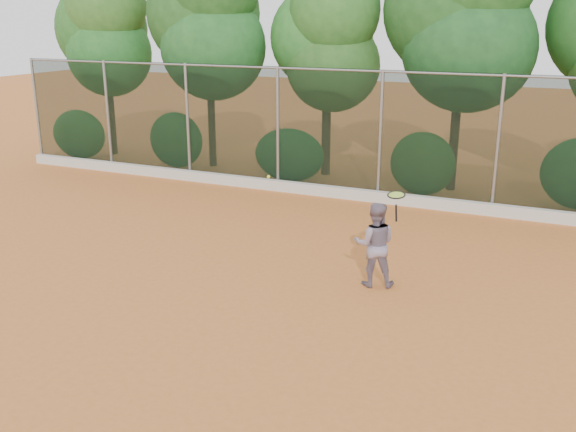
% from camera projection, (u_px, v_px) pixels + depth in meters
% --- Properties ---
extents(ground, '(80.00, 80.00, 0.00)m').
position_uv_depth(ground, '(265.00, 298.00, 11.42)').
color(ground, '#C86E2F').
rests_on(ground, ground).
extents(concrete_curb, '(24.00, 0.20, 0.30)m').
position_uv_depth(concrete_curb, '(376.00, 197.00, 17.32)').
color(concrete_curb, beige).
rests_on(concrete_curb, ground).
extents(tennis_player, '(0.92, 0.81, 1.60)m').
position_uv_depth(tennis_player, '(375.00, 244.00, 11.76)').
color(tennis_player, slate).
rests_on(tennis_player, ground).
extents(chainlink_fence, '(24.09, 0.09, 3.50)m').
position_uv_depth(chainlink_fence, '(380.00, 133.00, 16.97)').
color(chainlink_fence, black).
rests_on(chainlink_fence, ground).
extents(foliage_backdrop, '(23.70, 3.63, 7.55)m').
position_uv_depth(foliage_backdrop, '(385.00, 31.00, 18.16)').
color(foliage_backdrop, '#46321B').
rests_on(foliage_backdrop, ground).
extents(tennis_racket, '(0.34, 0.34, 0.56)m').
position_uv_depth(tennis_racket, '(396.00, 197.00, 11.20)').
color(tennis_racket, black).
rests_on(tennis_racket, ground).
extents(tennis_ball_in_flight, '(0.07, 0.07, 0.07)m').
position_uv_depth(tennis_ball_in_flight, '(269.00, 177.00, 12.61)').
color(tennis_ball_in_flight, '#BBD931').
rests_on(tennis_ball_in_flight, ground).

